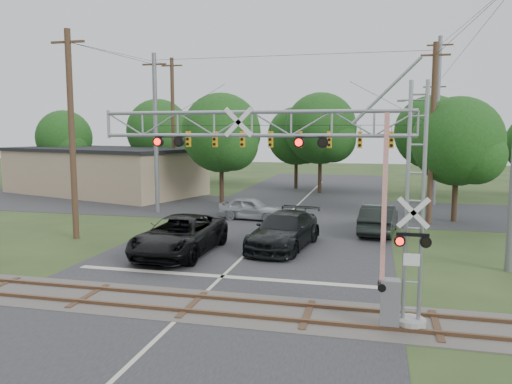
% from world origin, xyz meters
% --- Properties ---
extents(ground, '(160.00, 160.00, 0.00)m').
position_xyz_m(ground, '(0.00, 0.00, 0.00)').
color(ground, '#2C3E1C').
rests_on(ground, ground).
extents(road_main, '(14.00, 90.00, 0.02)m').
position_xyz_m(road_main, '(0.00, 10.00, 0.01)').
color(road_main, '#28282B').
rests_on(road_main, ground).
extents(road_cross, '(90.00, 12.00, 0.02)m').
position_xyz_m(road_cross, '(0.00, 24.00, 0.01)').
color(road_cross, '#28282B').
rests_on(road_cross, ground).
extents(railroad_track, '(90.00, 3.20, 0.17)m').
position_xyz_m(railroad_track, '(0.00, 2.00, 0.03)').
color(railroad_track, '#534E48').
rests_on(railroad_track, ground).
extents(crossing_gantry, '(10.52, 0.95, 7.47)m').
position_xyz_m(crossing_gantry, '(4.10, 1.64, 4.59)').
color(crossing_gantry, gray).
rests_on(crossing_gantry, ground).
extents(traffic_signal_span, '(19.34, 0.36, 11.50)m').
position_xyz_m(traffic_signal_span, '(0.85, 20.00, 5.68)').
color(traffic_signal_span, slate).
rests_on(traffic_signal_span, ground).
extents(pickup_black, '(3.22, 6.78, 1.87)m').
position_xyz_m(pickup_black, '(-3.16, 8.70, 0.93)').
color(pickup_black, black).
rests_on(pickup_black, ground).
extents(car_dark, '(3.45, 6.61, 1.83)m').
position_xyz_m(car_dark, '(1.57, 11.17, 0.91)').
color(car_dark, black).
rests_on(car_dark, ground).
extents(sedan_silver, '(4.68, 2.39, 1.53)m').
position_xyz_m(sedan_silver, '(-2.09, 18.84, 0.76)').
color(sedan_silver, '#94979B').
rests_on(sedan_silver, ground).
extents(suv_dark, '(2.40, 5.41, 1.73)m').
position_xyz_m(suv_dark, '(6.32, 16.05, 0.86)').
color(suv_dark, black).
rests_on(suv_dark, ground).
extents(commercial_building, '(20.77, 14.74, 4.39)m').
position_xyz_m(commercial_building, '(-19.32, 29.39, 2.20)').
color(commercial_building, tan).
rests_on(commercial_building, ground).
extents(streetlight, '(2.25, 0.23, 8.42)m').
position_xyz_m(streetlight, '(9.45, 24.98, 4.71)').
color(streetlight, slate).
rests_on(streetlight, ground).
extents(utility_poles, '(25.81, 26.62, 13.41)m').
position_xyz_m(utility_poles, '(2.41, 22.55, 6.26)').
color(utility_poles, '#462D20').
rests_on(utility_poles, ground).
extents(treeline, '(54.29, 26.64, 9.63)m').
position_xyz_m(treeline, '(-1.56, 32.78, 5.61)').
color(treeline, '#392719').
rests_on(treeline, ground).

